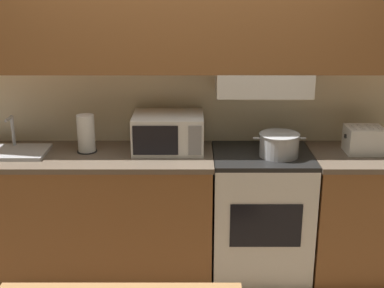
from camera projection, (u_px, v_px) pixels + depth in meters
The scene contains 10 objects.
ground_plane at pixel (186, 250), 4.22m from camera, with size 16.00×16.00×0.00m, color #7F664C.
wall_back at pixel (187, 64), 3.71m from camera, with size 5.49×0.38×2.55m.
lower_counter_main at pixel (90, 214), 3.80m from camera, with size 1.75×0.62×0.91m.
lower_counter_right_stub at pixel (356, 214), 3.80m from camera, with size 0.68×0.62×0.91m.
stove_range at pixel (260, 214), 3.80m from camera, with size 0.68×0.59×0.91m.
cooking_pot at pixel (279, 144), 3.59m from camera, with size 0.35×0.27×0.16m.
microwave at pixel (169, 133), 3.70m from camera, with size 0.48×0.38×0.26m.
toaster at pixel (364, 140), 3.66m from camera, with size 0.26×0.21×0.18m.
sink_basin at pixel (9, 151), 3.66m from camera, with size 0.52×0.32×0.24m.
paper_towel_roll at pixel (86, 134), 3.67m from camera, with size 0.14×0.14×0.26m.
Camera 1 is at (0.05, -3.77, 2.09)m, focal length 50.00 mm.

